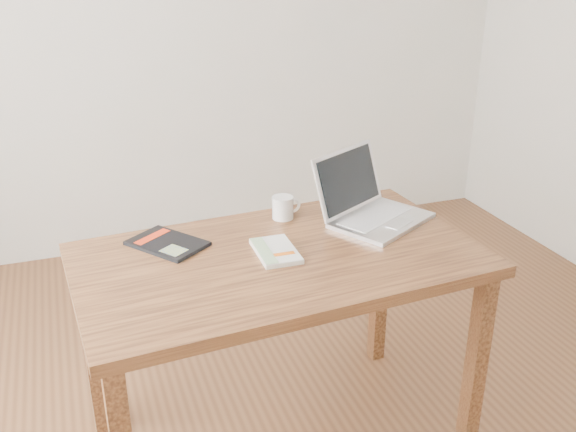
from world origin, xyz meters
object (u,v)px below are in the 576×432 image
object	(u,v)px
desk	(280,279)
white_guidebook	(276,251)
black_guidebook	(167,243)
laptop	(369,205)
coffee_mug	(283,207)

from	to	relation	value
desk	white_guidebook	distance (m)	0.10
desk	white_guidebook	xyz separation A→B (m)	(-0.01, 0.01, 0.10)
black_guidebook	laptop	world-z (taller)	laptop
white_guidebook	black_guidebook	xyz separation A→B (m)	(-0.31, 0.18, -0.00)
black_guidebook	laptop	xyz separation A→B (m)	(0.71, -0.02, 0.04)
desk	black_guidebook	distance (m)	0.38
laptop	coffee_mug	distance (m)	0.30
desk	black_guidebook	xyz separation A→B (m)	(-0.32, 0.19, 0.10)
black_guidebook	desk	bearing A→B (deg)	-66.26
white_guidebook	laptop	world-z (taller)	laptop
white_guidebook	coffee_mug	world-z (taller)	coffee_mug
laptop	black_guidebook	bearing A→B (deg)	149.31
desk	white_guidebook	size ratio (longest dim) A/B	6.48
laptop	coffee_mug	xyz separation A→B (m)	(-0.29, 0.11, -0.01)
desk	laptop	distance (m)	0.45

